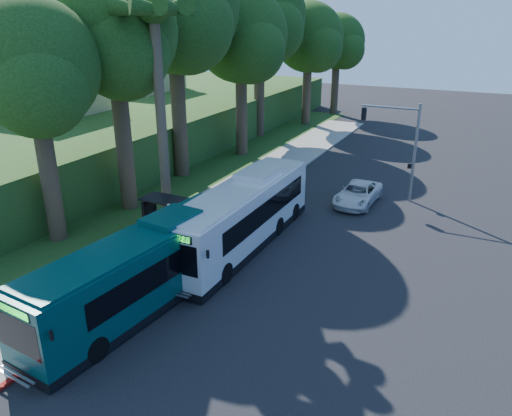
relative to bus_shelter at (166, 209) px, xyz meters
The scene contains 19 objects.
ground 8.00m from the bus_shelter, 21.51° to the left, with size 140.00×140.00×0.00m, color black.
sidewalk 3.35m from the bus_shelter, 90.90° to the left, with size 4.50×70.00×0.12m, color gray.
red_curb 3.07m from the bus_shelter, 26.83° to the right, with size 0.25×30.00×0.13m, color maroon.
grass_verge 9.90m from the bus_shelter, 126.16° to the left, with size 8.00×70.00×0.06m, color #234719.
bus_shelter is the anchor object (origin of this frame).
stop_sign_pole 2.85m from the bus_shelter, 49.08° to the right, with size 0.35×0.06×3.17m.
traffic_signal_pole 17.15m from the bus_shelter, 49.36° to the left, with size 4.10×0.30×7.00m.
palm_tree 10.70m from the bus_shelter, 124.80° to the left, with size 4.20×4.20×14.40m.
hillside_backdrop 26.18m from the bus_shelter, 136.68° to the left, with size 24.00×60.00×8.80m.
tree_0 11.08m from the bus_shelter, 151.08° to the left, with size 8.40×8.00×15.70m.
tree_1 16.56m from the bus_shelter, 119.45° to the left, with size 10.50×10.00×18.26m.
tree_2 21.25m from the bus_shelter, 103.83° to the left, with size 8.82×8.40×15.12m.
tree_3 29.46m from the bus_shelter, 103.86° to the left, with size 10.08×9.60×17.28m.
tree_4 35.97m from the bus_shelter, 96.78° to the left, with size 8.40×8.00×14.14m.
tree_5 43.55m from the bus_shelter, 94.21° to the left, with size 7.35×7.00×12.86m.
tree_6 10.21m from the bus_shelter, 150.84° to the right, with size 7.56×7.20×13.74m.
white_bus 4.67m from the bus_shelter, 12.95° to the left, with size 2.90×13.30×3.96m.
teal_bus 7.40m from the bus_shelter, 62.04° to the right, with size 3.90×12.87×3.78m.
pickup 13.88m from the bus_shelter, 50.45° to the left, with size 2.43×5.27×1.46m, color silver.
Camera 1 is at (9.62, -25.35, 12.68)m, focal length 35.00 mm.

